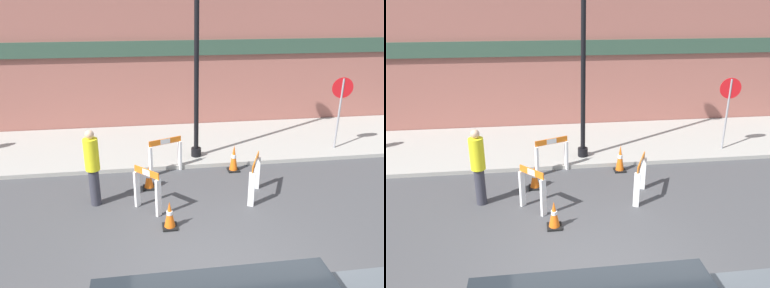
% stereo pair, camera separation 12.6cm
% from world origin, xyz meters
% --- Properties ---
extents(ground_plane, '(60.00, 60.00, 0.00)m').
position_xyz_m(ground_plane, '(0.00, 0.00, 0.00)').
color(ground_plane, '#424244').
extents(sidewalk_slab, '(18.00, 3.60, 0.11)m').
position_xyz_m(sidewalk_slab, '(0.00, 6.30, 0.06)').
color(sidewalk_slab, '#9E9B93').
rests_on(sidewalk_slab, ground_plane).
extents(storefront_facade, '(18.00, 0.22, 5.50)m').
position_xyz_m(storefront_facade, '(0.00, 8.17, 2.75)').
color(storefront_facade, '#93564C').
rests_on(storefront_facade, ground_plane).
extents(streetlamp_post, '(0.44, 0.44, 6.41)m').
position_xyz_m(streetlamp_post, '(0.48, 5.11, 4.16)').
color(streetlamp_post, black).
rests_on(streetlamp_post, sidewalk_slab).
extents(stop_sign, '(0.60, 0.12, 2.14)m').
position_xyz_m(stop_sign, '(4.73, 5.16, 1.55)').
color(stop_sign, gray).
rests_on(stop_sign, sidewalk_slab).
extents(barricade_0, '(0.58, 0.60, 1.00)m').
position_xyz_m(barricade_0, '(-0.98, 2.47, 0.53)').
color(barricade_0, white).
rests_on(barricade_0, ground_plane).
extents(barricade_1, '(0.52, 0.90, 0.97)m').
position_xyz_m(barricade_1, '(1.48, 2.76, 0.53)').
color(barricade_1, white).
rests_on(barricade_1, ground_plane).
extents(barricade_2, '(0.90, 0.46, 0.97)m').
position_xyz_m(barricade_2, '(-0.45, 4.35, 0.53)').
color(barricade_2, white).
rests_on(barricade_2, ground_plane).
extents(traffic_cone_0, '(0.30, 0.30, 0.59)m').
position_xyz_m(traffic_cone_0, '(-0.93, 3.52, 0.28)').
color(traffic_cone_0, black).
rests_on(traffic_cone_0, ground_plane).
extents(traffic_cone_1, '(0.30, 0.30, 0.60)m').
position_xyz_m(traffic_cone_1, '(-0.57, 1.76, 0.29)').
color(traffic_cone_1, black).
rests_on(traffic_cone_1, ground_plane).
extents(traffic_cone_2, '(0.30, 0.30, 0.74)m').
position_xyz_m(traffic_cone_2, '(1.36, 4.21, 0.36)').
color(traffic_cone_2, black).
rests_on(traffic_cone_2, ground_plane).
extents(person_worker, '(0.36, 0.36, 1.77)m').
position_xyz_m(person_worker, '(-2.13, 2.92, 0.96)').
color(person_worker, '#33333D').
rests_on(person_worker, ground_plane).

